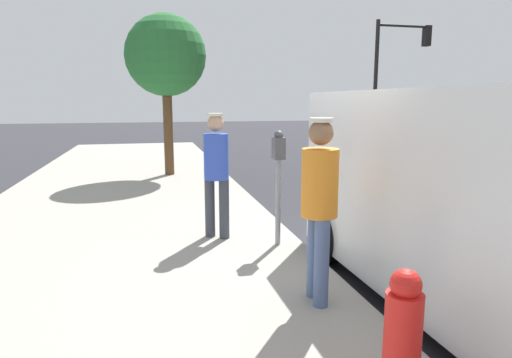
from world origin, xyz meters
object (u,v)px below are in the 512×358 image
street_tree (166,57)px  parking_meter_near (278,168)px  pedestrian_in_blue (216,167)px  traffic_light_corner (395,64)px  fire_hydrant (403,335)px  pedestrian_in_orange (319,199)px

street_tree → parking_meter_near: bearing=100.4°
parking_meter_near → pedestrian_in_blue: bearing=-34.2°
traffic_light_corner → street_tree: 10.50m
fire_hydrant → pedestrian_in_orange: bearing=-89.3°
pedestrian_in_blue → traffic_light_corner: (-8.91, -10.50, 2.37)m
parking_meter_near → street_tree: 6.55m
parking_meter_near → pedestrian_in_orange: pedestrian_in_orange is taller
parking_meter_near → fire_hydrant: bearing=88.2°
street_tree → pedestrian_in_orange: bearing=97.3°
pedestrian_in_blue → fire_hydrant: 3.73m
parking_meter_near → pedestrian_in_blue: 0.89m
street_tree → traffic_light_corner: bearing=-152.4°
pedestrian_in_orange → fire_hydrant: size_ratio=2.03×
pedestrian_in_blue → traffic_light_corner: bearing=-130.3°
parking_meter_near → street_tree: street_tree is taller
parking_meter_near → street_tree: size_ratio=0.38×
pedestrian_in_orange → parking_meter_near: bearing=-93.9°
pedestrian_in_orange → fire_hydrant: pedestrian_in_orange is taller
fire_hydrant → pedestrian_in_blue: bearing=-80.0°
parking_meter_near → traffic_light_corner: (-8.18, -11.00, 2.34)m
parking_meter_near → fire_hydrant: size_ratio=1.77×
pedestrian_in_orange → street_tree: 8.17m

